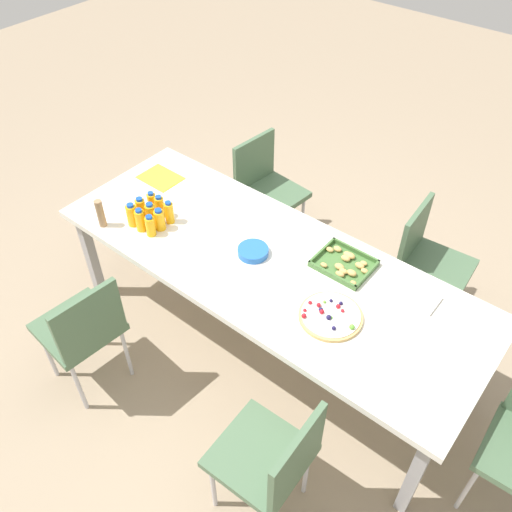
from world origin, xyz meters
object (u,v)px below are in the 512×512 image
at_px(fruit_pizza, 330,316).
at_px(napkin_stack, 423,300).
at_px(chair_near_left, 83,328).
at_px(juice_bottle_6, 152,203).
at_px(juice_bottle_2, 150,226).
at_px(juice_bottle_4, 151,214).
at_px(cardboard_tube, 100,213).
at_px(chair_near_right, 273,459).
at_px(juice_bottle_5, 160,220).
at_px(chair_far_right, 427,258).
at_px(plate_stack, 253,251).
at_px(juice_bottle_3, 141,209).
at_px(juice_bottle_8, 169,213).
at_px(paper_folder, 160,178).
at_px(juice_bottle_0, 132,215).
at_px(juice_bottle_7, 160,207).
at_px(chair_far_left, 266,185).
at_px(juice_bottle_1, 140,220).
at_px(snack_tray, 345,264).

height_order(fruit_pizza, napkin_stack, fruit_pizza).
distance_m(chair_near_left, juice_bottle_6, 0.83).
height_order(juice_bottle_2, napkin_stack, juice_bottle_2).
distance_m(juice_bottle_4, napkin_stack, 1.58).
height_order(napkin_stack, cardboard_tube, cardboard_tube).
bearing_deg(chair_near_right, cardboard_tube, 72.90).
relative_size(juice_bottle_5, cardboard_tube, 0.78).
bearing_deg(chair_far_right, plate_stack, -44.22).
bearing_deg(juice_bottle_6, juice_bottle_3, -93.67).
bearing_deg(chair_near_right, juice_bottle_2, 65.17).
xyz_separation_m(juice_bottle_2, plate_stack, (0.56, 0.24, -0.04)).
relative_size(juice_bottle_6, juice_bottle_8, 0.98).
bearing_deg(paper_folder, cardboard_tube, -81.00).
relative_size(juice_bottle_0, juice_bottle_5, 1.07).
xyz_separation_m(juice_bottle_5, plate_stack, (0.56, 0.17, -0.05)).
bearing_deg(juice_bottle_6, juice_bottle_5, -28.32).
distance_m(juice_bottle_8, napkin_stack, 1.49).
distance_m(juice_bottle_7, cardboard_tube, 0.34).
bearing_deg(napkin_stack, juice_bottle_0, -162.04).
height_order(chair_near_left, juice_bottle_6, juice_bottle_6).
height_order(juice_bottle_2, juice_bottle_7, juice_bottle_7).
distance_m(chair_far_left, juice_bottle_4, 1.02).
bearing_deg(chair_far_left, cardboard_tube, -8.96).
relative_size(juice_bottle_1, juice_bottle_3, 0.99).
bearing_deg(plate_stack, juice_bottle_3, -166.23).
bearing_deg(chair_near_right, juice_bottle_1, 66.51).
distance_m(juice_bottle_2, snack_tray, 1.11).
xyz_separation_m(juice_bottle_1, juice_bottle_2, (0.08, 0.01, -0.01)).
xyz_separation_m(fruit_pizza, snack_tray, (-0.14, 0.35, 0.00)).
relative_size(juice_bottle_3, juice_bottle_7, 1.01).
xyz_separation_m(chair_near_right, juice_bottle_7, (-1.38, 0.69, 0.30)).
bearing_deg(paper_folder, juice_bottle_1, -55.63).
height_order(chair_near_right, juice_bottle_2, juice_bottle_2).
height_order(juice_bottle_0, plate_stack, juice_bottle_0).
bearing_deg(juice_bottle_0, juice_bottle_5, 26.31).
xyz_separation_m(chair_near_left, plate_stack, (0.50, 0.84, 0.25)).
relative_size(chair_near_right, juice_bottle_7, 5.62).
bearing_deg(plate_stack, juice_bottle_4, -164.76).
distance_m(chair_far_left, cardboard_tube, 1.24).
xyz_separation_m(juice_bottle_4, fruit_pizza, (1.21, 0.06, -0.06)).
bearing_deg(juice_bottle_8, chair_near_right, -27.76).
bearing_deg(chair_near_right, chair_far_left, 36.68).
xyz_separation_m(juice_bottle_1, juice_bottle_3, (-0.07, 0.07, 0.00)).
xyz_separation_m(snack_tray, cardboard_tube, (-1.28, -0.60, 0.07)).
bearing_deg(chair_near_right, napkin_stack, -10.20).
bearing_deg(juice_bottle_8, juice_bottle_0, -134.64).
bearing_deg(juice_bottle_8, chair_far_left, 88.68).
bearing_deg(napkin_stack, juice_bottle_3, -164.40).
bearing_deg(juice_bottle_6, snack_tray, 16.04).
distance_m(juice_bottle_0, paper_folder, 0.48).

